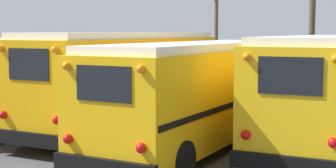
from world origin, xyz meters
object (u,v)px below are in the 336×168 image
at_px(utility_pole, 312,19).
at_px(school_bus_1, 129,76).
at_px(school_bus_2, 201,90).
at_px(school_bus_3, 326,86).
at_px(school_bus_0, 54,75).

bearing_deg(utility_pole, school_bus_1, -117.12).
height_order(school_bus_1, school_bus_2, school_bus_1).
bearing_deg(school_bus_2, school_bus_3, 27.04).
distance_m(school_bus_2, school_bus_3, 3.67).
xyz_separation_m(school_bus_1, school_bus_3, (6.54, 0.09, -0.06)).
distance_m(school_bus_0, school_bus_1, 3.27).
xyz_separation_m(school_bus_0, school_bus_2, (6.53, -1.69, -0.06)).
xyz_separation_m(school_bus_2, utility_pole, (1.36, 10.60, 2.25)).
relative_size(school_bus_2, utility_pole, 1.33).
height_order(school_bus_2, school_bus_3, school_bus_3).
bearing_deg(school_bus_3, school_bus_1, -179.20).
height_order(school_bus_1, utility_pole, utility_pole).
xyz_separation_m(school_bus_3, utility_pole, (-1.91, 8.94, 2.15)).
relative_size(school_bus_1, school_bus_2, 1.02).
bearing_deg(utility_pole, school_bus_3, -77.92).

